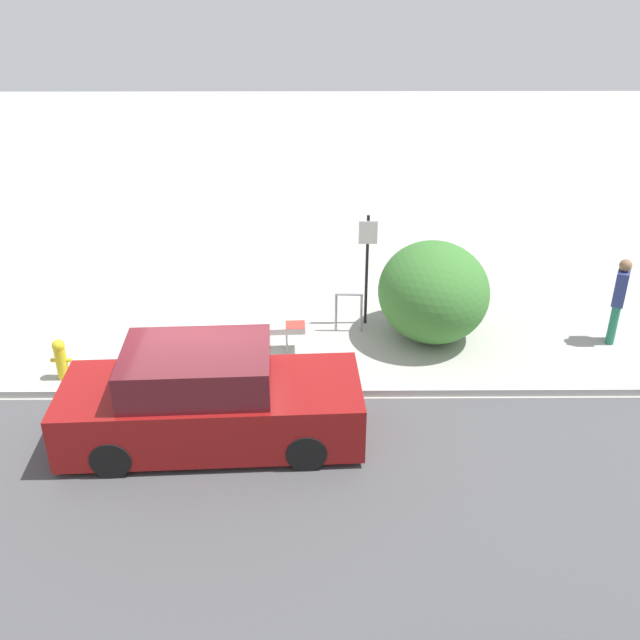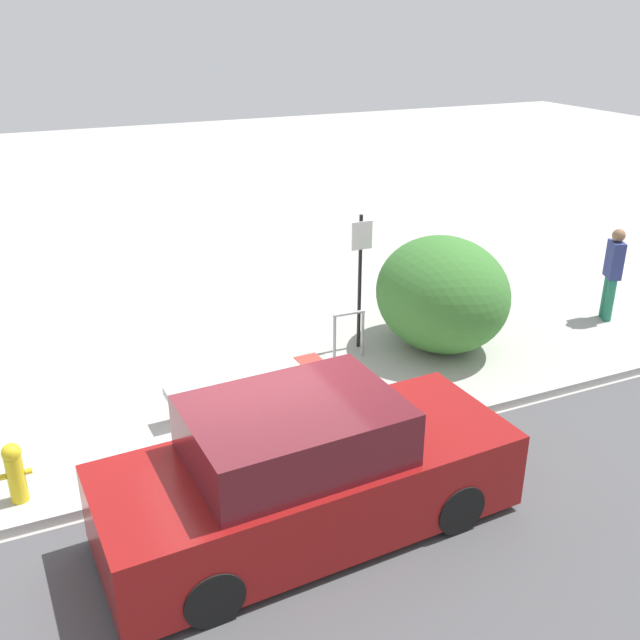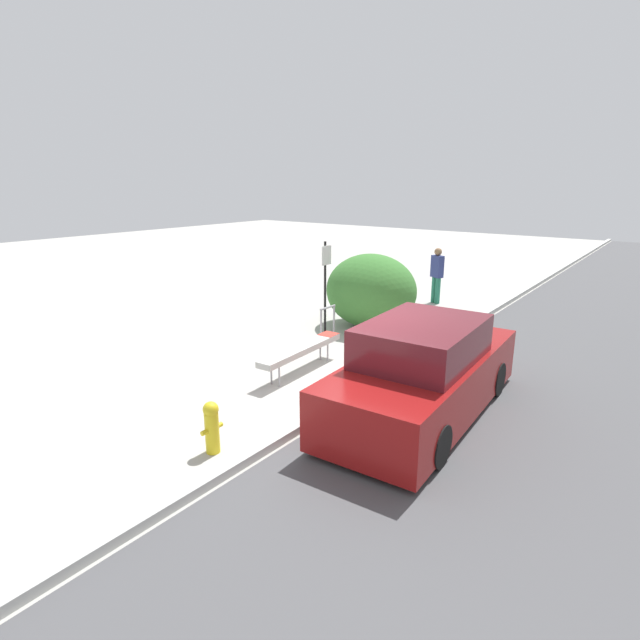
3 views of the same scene
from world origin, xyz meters
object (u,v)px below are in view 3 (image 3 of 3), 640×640
at_px(fire_hydrant, 212,426).
at_px(bench, 301,349).
at_px(sign_post, 325,279).
at_px(parked_car_near, 424,373).
at_px(pedestrian, 437,274).
at_px(bike_rack, 328,320).

bearing_deg(fire_hydrant, bench, 16.51).
bearing_deg(fire_hydrant, sign_post, 20.69).
relative_size(sign_post, parked_car_near, 0.50).
height_order(fire_hydrant, pedestrian, pedestrian).
height_order(pedestrian, parked_car_near, pedestrian).
distance_m(bench, parked_car_near, 2.77).
bearing_deg(bench, fire_hydrant, -166.24).
distance_m(bench, bike_rack, 2.17).
bearing_deg(pedestrian, sign_post, -73.39).
height_order(fire_hydrant, parked_car_near, parked_car_near).
bearing_deg(sign_post, fire_hydrant, -159.31).
distance_m(bike_rack, pedestrian, 5.12).
xyz_separation_m(bike_rack, sign_post, (0.36, 0.33, 0.88)).
bearing_deg(sign_post, bike_rack, -137.35).
bearing_deg(pedestrian, bike_rack, -69.07).
relative_size(bike_rack, fire_hydrant, 1.08).
bearing_deg(bike_rack, sign_post, 42.65).
height_order(bike_rack, pedestrian, pedestrian).
relative_size(bench, fire_hydrant, 3.07).
bearing_deg(sign_post, pedestrian, -9.68).
height_order(sign_post, fire_hydrant, sign_post).
height_order(bench, parked_car_near, parked_car_near).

